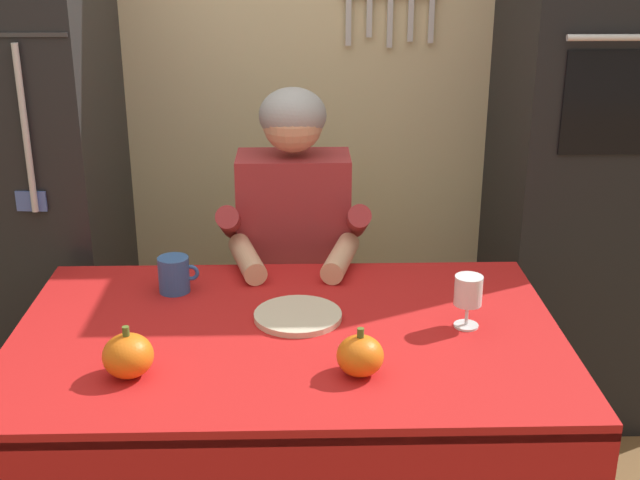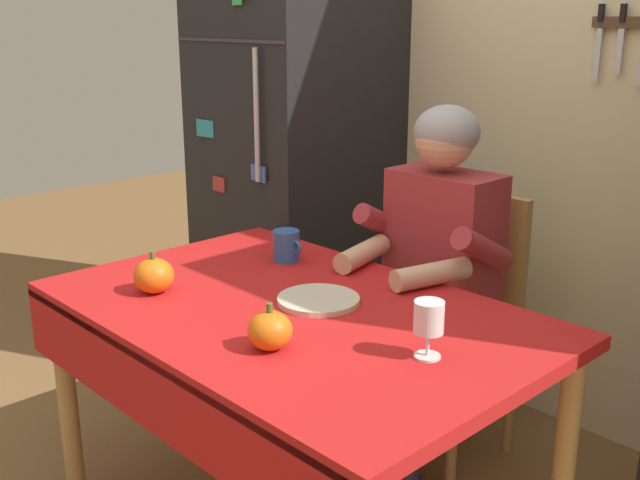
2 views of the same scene
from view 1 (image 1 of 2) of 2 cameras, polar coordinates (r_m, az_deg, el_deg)
The scene contains 11 objects.
back_wall_assembly at distance 3.20m, azimuth -1.23°, elevation 13.25°, with size 3.70×0.13×2.60m.
refrigerator at distance 3.06m, azimuth -20.25°, elevation 3.97°, with size 0.68×0.71×1.80m.
wall_oven at distance 3.07m, azimuth 18.01°, elevation 7.21°, with size 0.60×0.64×2.10m.
dining_table at distance 2.17m, azimuth -2.21°, elevation -8.44°, with size 1.40×0.90×0.74m.
chair_behind_person at distance 2.95m, azimuth -1.72°, elevation -3.40°, with size 0.40×0.40×0.93m.
seated_person at distance 2.68m, azimuth -1.77°, elevation -0.63°, with size 0.47×0.55×1.25m.
coffee_mug at distance 2.39m, azimuth -9.86°, elevation -2.32°, with size 0.11×0.09×0.10m.
wine_glass at distance 2.17m, azimuth 10.04°, elevation -3.54°, with size 0.07×0.07×0.14m.
pumpkin_large at distance 1.94m, azimuth 2.74°, elevation -7.85°, with size 0.11×0.11×0.12m.
pumpkin_medium at distance 1.98m, azimuth -12.91°, elevation -7.67°, with size 0.12×0.12×0.12m.
serving_tray at distance 2.21m, azimuth -1.51°, elevation -5.17°, with size 0.23×0.23×0.02m, color beige.
Camera 1 is at (0.03, -1.82, 1.71)m, focal length 47.10 mm.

